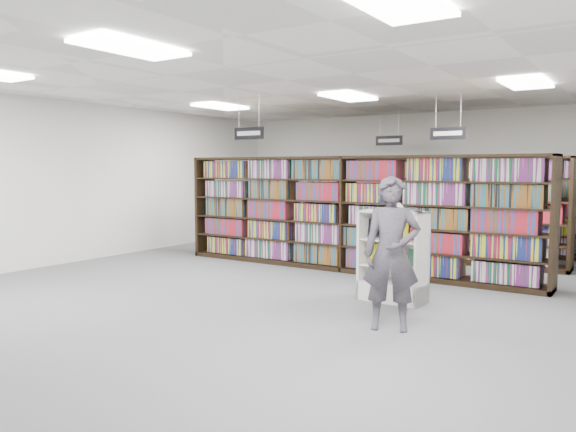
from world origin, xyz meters
The scene contains 18 objects.
floor centered at (0.00, 0.00, 0.00)m, with size 12.00×12.00×0.00m, color #55555A.
ceiling centered at (0.00, 0.00, 3.20)m, with size 10.00×12.00×0.10m, color white.
wall_back centered at (0.00, 6.00, 1.60)m, with size 10.00×0.10×3.20m, color silver.
wall_left centered at (-5.00, 0.00, 1.60)m, with size 0.10×12.00×3.20m, color silver.
bookshelf_row_near centered at (0.00, 2.00, 1.05)m, with size 7.00×0.60×2.10m.
bookshelf_row_mid centered at (0.00, 4.00, 1.05)m, with size 7.00×0.60×2.10m.
bookshelf_row_far centered at (0.00, 5.70, 1.05)m, with size 7.00×0.60×2.10m.
aisle_sign_left centered at (-1.50, 1.00, 2.53)m, with size 0.65×0.02×0.80m.
aisle_sign_right centered at (1.50, 3.00, 2.53)m, with size 0.65×0.02×0.80m.
aisle_sign_center centered at (-0.50, 5.00, 2.53)m, with size 0.65×0.02×0.80m.
troffer_front_center centered at (0.00, -3.00, 3.16)m, with size 0.60×1.20×0.04m, color white.
troffer_front_right centered at (3.00, -3.00, 3.16)m, with size 0.60×1.20×0.04m, color white.
troffer_back_left centered at (-3.00, 2.00, 3.16)m, with size 0.60×1.20×0.04m, color white.
troffer_back_center centered at (0.00, 2.00, 3.16)m, with size 0.60×1.20×0.04m, color white.
troffer_back_right centered at (3.00, 2.00, 3.16)m, with size 0.60×1.20×0.04m, color white.
endcap_display centered at (1.64, 0.25, 0.45)m, with size 0.95×0.52×1.29m.
open_book centered at (1.75, 0.16, 1.32)m, with size 0.67×0.55×0.13m.
shopper centered at (2.18, -1.10, 0.90)m, with size 0.65×0.43×1.80m, color #49444D.
Camera 1 is at (4.73, -7.15, 1.90)m, focal length 35.00 mm.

